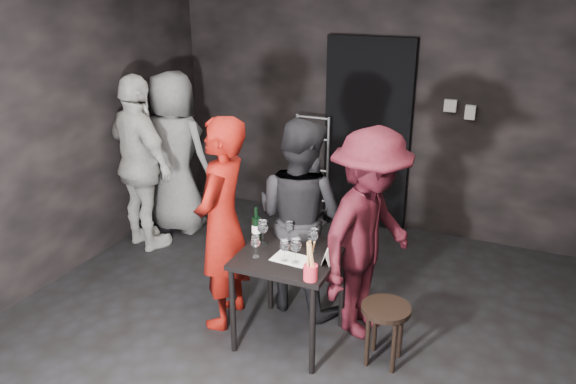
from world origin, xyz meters
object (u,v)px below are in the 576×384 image
at_px(stool, 386,317).
at_px(bystander_cream, 139,147).
at_px(man_maroon, 369,223).
at_px(server_red, 222,209).
at_px(tasting_table, 289,265).
at_px(woman_black, 300,207).
at_px(bystander_grey, 174,139).
at_px(wine_bottle, 256,229).
at_px(breadstick_cup, 311,262).
at_px(hand_truck, 310,203).

distance_m(stool, bystander_cream, 3.00).
bearing_deg(man_maroon, bystander_cream, 94.14).
xyz_separation_m(server_red, bystander_cream, (-1.45, 0.84, 0.10)).
relative_size(tasting_table, woman_black, 0.41).
relative_size(bystander_grey, wine_bottle, 7.16).
relative_size(server_red, bystander_cream, 0.91).
height_order(bystander_grey, wine_bottle, bystander_grey).
relative_size(stool, breadstick_cup, 1.54).
distance_m(stool, wine_bottle, 1.17).
bearing_deg(man_maroon, server_red, 122.64).
height_order(woman_black, man_maroon, man_maroon).
bearing_deg(server_red, woman_black, 126.85).
bearing_deg(stool, man_maroon, 126.05).
height_order(stool, man_maroon, man_maroon).
xyz_separation_m(tasting_table, breadstick_cup, (0.29, -0.30, 0.24)).
relative_size(server_red, man_maroon, 1.06).
bearing_deg(bystander_cream, wine_bottle, 176.70).
bearing_deg(wine_bottle, woman_black, 65.65).
xyz_separation_m(bystander_grey, breadstick_cup, (2.27, -1.69, -0.15)).
bearing_deg(bystander_grey, hand_truck, -145.62).
height_order(bystander_grey, breadstick_cup, bystander_grey).
xyz_separation_m(tasting_table, wine_bottle, (-0.31, 0.07, 0.21)).
bearing_deg(wine_bottle, hand_truck, 100.61).
relative_size(server_red, bystander_grey, 0.95).
relative_size(man_maroon, bystander_cream, 0.86).
distance_m(tasting_table, wine_bottle, 0.38).
height_order(tasting_table, server_red, server_red).
bearing_deg(wine_bottle, bystander_grey, 141.57).
relative_size(tasting_table, bystander_grey, 0.36).
height_order(hand_truck, stool, hand_truck).
xyz_separation_m(stool, man_maroon, (-0.25, 0.35, 0.56)).
distance_m(tasting_table, bystander_cream, 2.26).
relative_size(stool, bystander_grey, 0.23).
distance_m(server_red, wine_bottle, 0.31).
relative_size(tasting_table, man_maroon, 0.40).
height_order(hand_truck, woman_black, woman_black).
distance_m(bystander_cream, bystander_grey, 0.52).
bearing_deg(tasting_table, bystander_grey, 144.87).
xyz_separation_m(man_maroon, breadstick_cup, (-0.21, -0.67, -0.05)).
xyz_separation_m(bystander_grey, wine_bottle, (1.67, -1.33, -0.18)).
bearing_deg(breadstick_cup, bystander_grey, 143.30).
xyz_separation_m(stool, server_red, (-1.34, 0.01, 0.62)).
xyz_separation_m(hand_truck, bystander_grey, (-1.28, -0.77, 0.82)).
distance_m(woman_black, bystander_cream, 1.96).
relative_size(woman_black, bystander_cream, 0.84).
bearing_deg(woman_black, hand_truck, -59.68).
bearing_deg(bystander_cream, woman_black, -169.85).
bearing_deg(stool, server_red, 179.57).
relative_size(man_maroon, wine_bottle, 6.45).
xyz_separation_m(woman_black, wine_bottle, (-0.19, -0.41, -0.06)).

